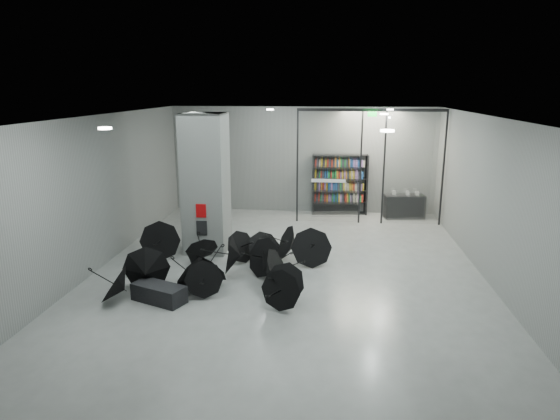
# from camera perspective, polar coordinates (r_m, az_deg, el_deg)

# --- Properties ---
(room) EXTENTS (14.00, 14.02, 4.01)m
(room) POSITION_cam_1_polar(r_m,az_deg,el_deg) (11.68, 0.71, 5.05)
(room) COLOR gray
(room) RESTS_ON ground
(column) EXTENTS (1.20, 1.20, 4.00)m
(column) POSITION_cam_1_polar(r_m,az_deg,el_deg) (14.20, -8.66, 3.06)
(column) COLOR slate
(column) RESTS_ON ground
(fire_cabinet) EXTENTS (0.28, 0.04, 0.38)m
(fire_cabinet) POSITION_cam_1_polar(r_m,az_deg,el_deg) (13.76, -9.20, -0.09)
(fire_cabinet) COLOR #A50A07
(fire_cabinet) RESTS_ON column
(info_panel) EXTENTS (0.30, 0.03, 0.42)m
(info_panel) POSITION_cam_1_polar(r_m,az_deg,el_deg) (13.89, -9.12, -2.09)
(info_panel) COLOR black
(info_panel) RESTS_ON column
(exit_sign) EXTENTS (0.30, 0.06, 0.15)m
(exit_sign) POSITION_cam_1_polar(r_m,az_deg,el_deg) (16.86, 10.72, 10.94)
(exit_sign) COLOR #0CE533
(exit_sign) RESTS_ON room
(glass_partition) EXTENTS (5.06, 0.08, 4.00)m
(glass_partition) POSITION_cam_1_polar(r_m,az_deg,el_deg) (17.22, 10.39, 5.53)
(glass_partition) COLOR silver
(glass_partition) RESTS_ON ground
(bench) EXTENTS (1.34, 0.96, 0.40)m
(bench) POSITION_cam_1_polar(r_m,az_deg,el_deg) (11.45, -13.95, -9.39)
(bench) COLOR black
(bench) RESTS_ON ground
(bookshelf) EXTENTS (2.09, 0.64, 2.26)m
(bookshelf) POSITION_cam_1_polar(r_m,az_deg,el_deg) (18.58, 6.97, 2.99)
(bookshelf) COLOR black
(bookshelf) RESTS_ON ground
(shop_counter) EXTENTS (1.52, 0.79, 0.87)m
(shop_counter) POSITION_cam_1_polar(r_m,az_deg,el_deg) (18.54, 14.28, 0.41)
(shop_counter) COLOR black
(shop_counter) RESTS_ON ground
(umbrella_cluster) EXTENTS (5.44, 4.51, 1.29)m
(umbrella_cluster) POSITION_cam_1_polar(r_m,az_deg,el_deg) (12.36, -6.20, -6.68)
(umbrella_cluster) COLOR black
(umbrella_cluster) RESTS_ON ground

